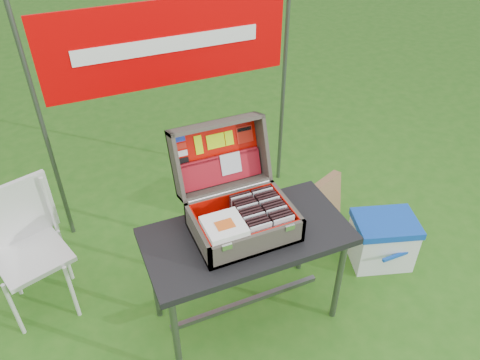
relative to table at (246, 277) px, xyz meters
name	(u,v)px	position (x,y,z in m)	size (l,w,h in m)	color
ground	(237,305)	(-0.02, 0.09, -0.34)	(80.00, 80.00, 0.00)	#276117
table	(246,277)	(0.00, 0.00, 0.00)	(1.09, 0.54, 0.68)	black
table_top	(247,236)	(0.00, 0.00, 0.32)	(1.09, 0.54, 0.04)	black
table_leg_fl	(176,338)	(-0.48, -0.21, -0.02)	(0.04, 0.04, 0.64)	#59595B
table_leg_fr	(339,280)	(0.48, -0.21, -0.02)	(0.04, 0.04, 0.64)	#59595B
table_leg_bl	(154,279)	(-0.48, 0.21, -0.02)	(0.04, 0.04, 0.64)	#59595B
table_leg_br	(302,233)	(0.48, 0.21, -0.02)	(0.04, 0.04, 0.64)	#59595B
table_brace	(246,302)	(0.00, 0.00, -0.22)	(0.94, 0.03, 0.03)	#59595B
suitcase	(239,191)	(-0.01, 0.07, 0.57)	(0.52, 0.53, 0.47)	#5A5345
suitcase_base_bottom	(244,231)	(-0.01, 0.01, 0.35)	(0.52, 0.37, 0.02)	#5A5345
suitcase_base_wall_front	(258,245)	(-0.01, -0.16, 0.41)	(0.52, 0.02, 0.14)	#5A5345
suitcase_base_wall_back	(231,203)	(-0.01, 0.19, 0.41)	(0.52, 0.02, 0.14)	#5A5345
suitcase_base_wall_left	(198,236)	(-0.26, 0.01, 0.41)	(0.02, 0.37, 0.14)	#5A5345
suitcase_base_wall_right	(286,210)	(0.24, 0.01, 0.41)	(0.02, 0.37, 0.14)	#5A5345
suitcase_liner_floor	(244,229)	(-0.01, 0.01, 0.36)	(0.48, 0.33, 0.01)	red
suitcase_latch_left	(227,247)	(-0.18, -0.17, 0.47)	(0.05, 0.01, 0.03)	silver
suitcase_latch_right	(290,228)	(0.15, -0.17, 0.47)	(0.05, 0.01, 0.03)	silver
suitcase_hinge	(230,192)	(-0.01, 0.20, 0.48)	(0.02, 0.02, 0.47)	silver
suitcase_lid_back	(217,154)	(-0.01, 0.38, 0.61)	(0.52, 0.37, 0.02)	#5A5345
suitcase_lid_rim_far	(215,124)	(-0.01, 0.39, 0.80)	(0.52, 0.02, 0.14)	#5A5345
suitcase_lid_rim_near	(225,186)	(-0.01, 0.27, 0.47)	(0.52, 0.02, 0.14)	#5A5345
suitcase_lid_rim_left	(176,167)	(-0.26, 0.33, 0.63)	(0.02, 0.37, 0.14)	#5A5345
suitcase_lid_rim_right	(262,146)	(0.24, 0.33, 0.63)	(0.02, 0.37, 0.14)	#5A5345
suitcase_lid_liner	(217,154)	(-0.01, 0.37, 0.62)	(0.48, 0.33, 0.01)	red
suitcase_liner_wall_front	(257,241)	(-0.01, -0.15, 0.42)	(0.48, 0.01, 0.12)	red
suitcase_liner_wall_back	(232,203)	(-0.01, 0.18, 0.42)	(0.48, 0.01, 0.12)	red
suitcase_liner_wall_left	(200,234)	(-0.25, 0.01, 0.42)	(0.01, 0.33, 0.12)	red
suitcase_liner_wall_right	(284,209)	(0.22, 0.01, 0.42)	(0.01, 0.33, 0.12)	red
suitcase_lid_pocket	(221,170)	(-0.01, 0.33, 0.54)	(0.46, 0.15, 0.03)	maroon
suitcase_pocket_edge	(219,157)	(-0.01, 0.34, 0.61)	(0.45, 0.02, 0.02)	maroon
suitcase_pocket_cd	(231,163)	(0.04, 0.32, 0.57)	(0.12, 0.12, 0.01)	silver
lid_sticker_cc_a	(180,139)	(-0.20, 0.41, 0.74)	(0.05, 0.03, 0.00)	#1933B2
lid_sticker_cc_b	(182,146)	(-0.20, 0.40, 0.70)	(0.05, 0.03, 0.00)	red
lid_sticker_cc_c	(183,153)	(-0.20, 0.38, 0.67)	(0.05, 0.03, 0.00)	white
lid_sticker_cc_d	(184,160)	(-0.20, 0.37, 0.63)	(0.05, 0.03, 0.00)	black
lid_card_neon_tall	(199,145)	(-0.11, 0.39, 0.69)	(0.04, 0.10, 0.00)	#B8EB09
lid_card_neon_main	(216,141)	(-0.01, 0.39, 0.69)	(0.10, 0.08, 0.00)	#B8EB09
lid_card_neon_small	(229,138)	(0.07, 0.39, 0.69)	(0.05, 0.08, 0.00)	#B8EB09
lid_sticker_band	(245,134)	(0.16, 0.39, 0.69)	(0.09, 0.09, 0.00)	red
lid_sticker_band_bar	(244,129)	(0.16, 0.40, 0.72)	(0.08, 0.02, 0.00)	black
cd_left_0	(261,235)	(0.02, -0.13, 0.43)	(0.12, 0.01, 0.13)	silver
cd_left_1	(259,232)	(0.02, -0.11, 0.43)	(0.12, 0.01, 0.13)	black
cd_left_2	(258,230)	(0.02, -0.09, 0.43)	(0.12, 0.01, 0.13)	black
cd_left_3	(256,227)	(0.02, -0.06, 0.43)	(0.12, 0.01, 0.13)	black
cd_left_4	(254,225)	(0.02, -0.04, 0.43)	(0.12, 0.01, 0.13)	silver
cd_left_5	(252,222)	(0.02, -0.02, 0.43)	(0.12, 0.01, 0.13)	black
cd_left_6	(251,220)	(0.02, 0.00, 0.43)	(0.12, 0.01, 0.13)	black
cd_left_7	(249,217)	(0.02, 0.02, 0.43)	(0.12, 0.01, 0.13)	black
cd_left_8	(248,215)	(0.02, 0.04, 0.43)	(0.12, 0.01, 0.13)	silver
cd_left_9	(246,212)	(0.02, 0.06, 0.43)	(0.12, 0.01, 0.13)	black
cd_left_10	(244,210)	(0.02, 0.08, 0.43)	(0.12, 0.01, 0.13)	black
cd_left_11	(243,208)	(0.02, 0.10, 0.43)	(0.12, 0.01, 0.13)	black
cd_left_12	(241,206)	(0.02, 0.12, 0.43)	(0.12, 0.01, 0.13)	silver
cd_left_13	(240,203)	(0.02, 0.14, 0.43)	(0.12, 0.01, 0.13)	black
cd_right_0	(284,228)	(0.14, -0.13, 0.43)	(0.12, 0.01, 0.13)	silver
cd_right_1	(282,225)	(0.14, -0.11, 0.43)	(0.12, 0.01, 0.13)	black
cd_right_2	(280,223)	(0.14, -0.09, 0.43)	(0.12, 0.01, 0.13)	black
cd_right_3	(278,220)	(0.14, -0.06, 0.43)	(0.12, 0.01, 0.13)	black
cd_right_4	(276,218)	(0.14, -0.04, 0.43)	(0.12, 0.01, 0.13)	silver
cd_right_5	(274,216)	(0.14, -0.02, 0.43)	(0.12, 0.01, 0.13)	black
cd_right_6	(273,213)	(0.14, 0.00, 0.43)	(0.12, 0.01, 0.13)	black
cd_right_7	(271,211)	(0.14, 0.02, 0.43)	(0.12, 0.01, 0.13)	black
cd_right_8	(269,209)	(0.14, 0.04, 0.43)	(0.12, 0.01, 0.13)	silver
cd_right_9	(267,206)	(0.14, 0.06, 0.43)	(0.12, 0.01, 0.13)	black
cd_right_10	(266,204)	(0.14, 0.08, 0.43)	(0.12, 0.01, 0.13)	black
cd_right_11	(264,202)	(0.14, 0.10, 0.43)	(0.12, 0.01, 0.13)	black
cd_right_12	(262,200)	(0.14, 0.12, 0.43)	(0.12, 0.01, 0.13)	silver
cd_right_13	(261,197)	(0.14, 0.14, 0.43)	(0.12, 0.01, 0.13)	black
songbook_0	(224,228)	(-0.15, -0.06, 0.48)	(0.20, 0.20, 0.01)	white
songbook_1	(224,227)	(-0.15, -0.06, 0.49)	(0.20, 0.20, 0.01)	white
songbook_2	(224,226)	(-0.15, -0.06, 0.49)	(0.20, 0.20, 0.01)	white
songbook_3	(224,225)	(-0.15, -0.06, 0.50)	(0.20, 0.20, 0.01)	white
songbook_4	(224,225)	(-0.15, -0.06, 0.50)	(0.20, 0.20, 0.01)	white
songbook_5	(224,224)	(-0.15, -0.06, 0.51)	(0.20, 0.20, 0.01)	white
songbook_graphic	(225,225)	(-0.15, -0.07, 0.51)	(0.09, 0.07, 0.00)	#D85919
cooler	(382,240)	(1.02, 0.06, -0.16)	(0.40, 0.31, 0.36)	white
cooler_body	(381,243)	(1.02, 0.06, -0.19)	(0.38, 0.29, 0.31)	white
cooler_lid	(386,223)	(1.02, 0.06, -0.01)	(0.40, 0.31, 0.05)	#1045B9
cooler_handle	(398,255)	(1.02, -0.10, -0.15)	(0.24, 0.02, 0.02)	#1045B9
chair	(32,258)	(-1.10, 0.57, 0.07)	(0.38, 0.41, 0.83)	silver
chair_seat	(32,256)	(-1.10, 0.57, 0.08)	(0.38, 0.38, 0.03)	silver
chair_backrest	(20,210)	(-1.10, 0.74, 0.29)	(0.38, 0.03, 0.39)	silver
chair_leg_fl	(14,310)	(-1.25, 0.41, -0.13)	(0.02, 0.02, 0.42)	silver
chair_leg_fr	(72,292)	(-0.94, 0.41, -0.13)	(0.02, 0.02, 0.42)	silver
chair_leg_bl	(12,271)	(-1.25, 0.72, -0.13)	(0.02, 0.02, 0.42)	silver
chair_leg_br	(66,256)	(-0.94, 0.72, -0.13)	(0.02, 0.02, 0.42)	silver
chair_upright_right	(50,205)	(-0.94, 0.74, 0.28)	(0.02, 0.02, 0.39)	silver
cardboard_box	(321,207)	(0.81, 0.49, -0.13)	(0.39, 0.06, 0.41)	olive
banner_post_left	(45,133)	(-0.87, 1.19, 0.51)	(0.03, 0.03, 1.70)	#59595B
banner_post_right	(284,86)	(0.83, 1.19, 0.51)	(0.03, 0.03, 1.70)	#59595B
banner	(169,44)	(-0.02, 1.18, 0.96)	(1.60, 0.01, 0.55)	#C70001
banner_text	(169,45)	(-0.02, 1.16, 0.96)	(1.20, 0.00, 0.10)	white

